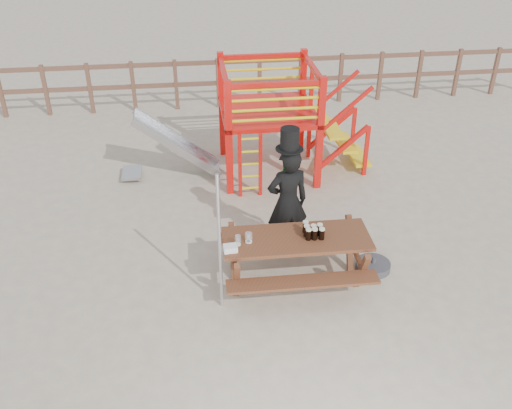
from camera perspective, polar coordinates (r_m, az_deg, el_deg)
name	(u,v)px	position (r m, az deg, el deg)	size (l,w,h in m)	color
ground	(290,288)	(8.14, 3.45, -8.32)	(60.00, 60.00, 0.00)	#BDAF93
back_fence	(239,77)	(13.94, -1.73, 12.66)	(15.09, 0.09, 1.20)	brown
playground_fort	(264,119)	(10.66, 0.82, 8.58)	(4.71, 1.84, 2.10)	red
picnic_table	(296,254)	(7.94, 4.00, -5.01)	(2.03, 1.42, 0.78)	brown
man_with_hat	(288,200)	(8.36, 3.18, 0.50)	(0.69, 0.52, 2.04)	black
metal_pole	(220,245)	(7.23, -3.65, -4.02)	(0.04, 0.04, 2.02)	#B2B2B7
parasol_base	(373,266)	(8.61, 11.63, -6.03)	(0.51, 0.51, 0.21)	#3D3D42
paper_bag	(230,248)	(7.49, -2.58, -4.40)	(0.18, 0.14, 0.08)	white
stout_pints	(313,231)	(7.77, 5.70, -2.67)	(0.27, 0.27, 0.17)	black
empty_glasses	(245,239)	(7.61, -1.10, -3.46)	(0.24, 0.12, 0.15)	silver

